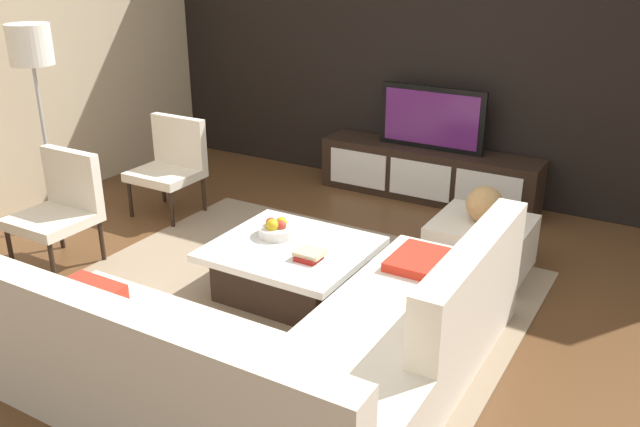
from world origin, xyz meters
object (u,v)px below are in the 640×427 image
floor_lamp (32,57)px  accent_chair_far (172,160)px  fruit_bowl (277,229)px  television (432,118)px  coffee_table (292,269)px  sectional_couch (289,352)px  decorative_ball (485,204)px  accent_chair_near (61,203)px  media_console (428,174)px  book_stack (309,255)px  ottoman (481,246)px

floor_lamp → accent_chair_far: bearing=53.0°
fruit_bowl → accent_chair_far: 1.76m
television → coffee_table: (-0.10, -2.30, -0.60)m
sectional_couch → fruit_bowl: sectional_couch is taller
floor_lamp → decorative_ball: floor_lamp is taller
coffee_table → floor_lamp: size_ratio=0.61×
accent_chair_near → decorative_ball: (2.84, 1.47, 0.05)m
television → decorative_ball: television is taller
sectional_couch → fruit_bowl: size_ratio=8.35×
media_console → book_stack: media_console is taller
accent_chair_near → accent_chair_far: size_ratio=1.00×
coffee_table → ottoman: size_ratio=1.51×
decorative_ball → accent_chair_near: bearing=-152.6°
sectional_couch → media_console: bearing=98.7°
ottoman → decorative_ball: size_ratio=2.54×
book_stack → accent_chair_near: bearing=-171.4°
fruit_bowl → media_console: bearing=82.7°
ottoman → accent_chair_far: accent_chair_far is taller
fruit_bowl → accent_chair_far: (-1.62, 0.70, 0.06)m
fruit_bowl → decorative_ball: bearing=38.1°
television → floor_lamp: 3.49m
television → floor_lamp: bearing=-137.3°
television → fruit_bowl: (-0.28, -2.20, -0.37)m
decorative_ball → book_stack: (-0.81, -1.17, -0.13)m
media_console → book_stack: size_ratio=11.26×
television → fruit_bowl: 2.25m
fruit_bowl → decorative_ball: 1.54m
sectional_couch → decorative_ball: bearing=78.1°
accent_chair_far → ottoman: bearing=-5.6°
media_console → coffee_table: media_console is taller
media_console → accent_chair_near: size_ratio=2.45×
fruit_bowl → television: bearing=82.7°
sectional_couch → decorative_ball: sectional_couch is taller
coffee_table → decorative_ball: size_ratio=3.85×
accent_chair_far → media_console: bearing=27.7°
coffee_table → floor_lamp: 2.74m
accent_chair_far → television: bearing=27.7°
television → ottoman: 1.67m
floor_lamp → media_console: bearing=42.7°
media_console → coffee_table: 2.30m
television → fruit_bowl: bearing=-97.3°
decorative_ball → television: bearing=126.6°
sectional_couch → book_stack: sectional_couch is taller
book_stack → accent_chair_far: bearing=155.5°
television → sectional_couch: 3.35m
accent_chair_near → floor_lamp: 1.23m
ottoman → accent_chair_far: size_ratio=0.80×
fruit_bowl → book_stack: bearing=-28.3°
fruit_bowl → coffee_table: bearing=-27.9°
accent_chair_far → book_stack: bearing=-35.1°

